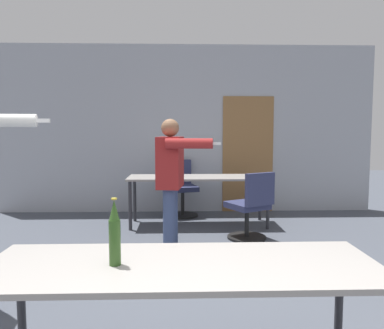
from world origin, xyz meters
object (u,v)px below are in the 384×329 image
office_chair_mid_tucked (181,190)px  office_chair_far_right (251,208)px  beer_bottle (115,234)px  person_right_polo (171,173)px

office_chair_mid_tucked → office_chair_far_right: bearing=106.7°
office_chair_far_right → beer_bottle: (-1.27, -2.94, 0.49)m
office_chair_far_right → person_right_polo: bearing=172.7°
office_chair_mid_tucked → beer_bottle: (-0.36, -4.43, 0.47)m
person_right_polo → office_chair_far_right: size_ratio=1.74×
office_chair_far_right → office_chair_mid_tucked: bearing=93.6°
person_right_polo → beer_bottle: bearing=2.9°
person_right_polo → office_chair_far_right: (1.03, 0.38, -0.52)m
office_chair_mid_tucked → beer_bottle: 4.47m
beer_bottle → person_right_polo: bearing=84.8°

